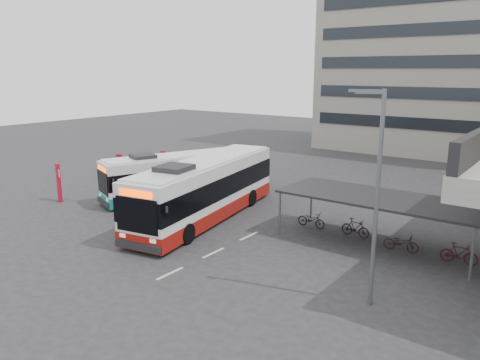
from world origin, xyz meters
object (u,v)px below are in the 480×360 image
Objects in this scene: bus_main at (206,190)px; lamp_post at (375,187)px; bus_teal at (181,175)px; pedestrian at (147,191)px.

lamp_post reaches higher than bus_main.
lamp_post is (16.72, -7.23, 3.12)m from bus_teal.
bus_teal is 1.38× the size of lamp_post.
lamp_post is at bearing -30.56° from bus_main.
bus_teal is 2.83m from pedestrian.
pedestrian is 0.21× the size of lamp_post.
bus_teal is at bearing 137.53° from lamp_post.
lamp_post is at bearing -2.30° from bus_teal.
pedestrian is at bearing 146.21° from lamp_post.
pedestrian is at bearing -81.99° from bus_teal.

